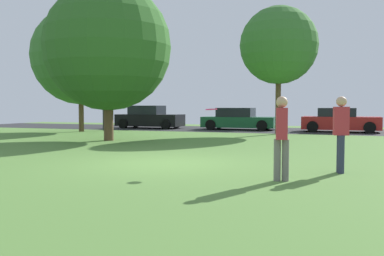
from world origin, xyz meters
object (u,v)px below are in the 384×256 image
object	(u,v)px
person_catcher	(341,131)
parked_car_green	(239,120)
maple_tree_far	(108,47)
oak_tree_right	(279,45)
person_walking	(282,134)
parked_car_black	(149,118)
parked_car_red	(340,121)
street_lamp_post	(104,93)
frisbee_disc	(211,109)
oak_tree_left	(80,56)

from	to	relation	value
person_catcher	parked_car_green	bearing A→B (deg)	-79.93
maple_tree_far	oak_tree_right	distance (m)	9.18
person_walking	parked_car_black	xyz separation A→B (m)	(-11.23, 17.16, -0.25)
person_walking	parked_car_red	world-z (taller)	person_walking
parked_car_red	street_lamp_post	world-z (taller)	street_lamp_post
person_walking	person_catcher	bearing A→B (deg)	-46.91
maple_tree_far	frisbee_disc	bearing A→B (deg)	-44.15
frisbee_disc	parked_car_green	bearing A→B (deg)	101.68
person_catcher	street_lamp_post	xyz separation A→B (m)	(-13.71, 12.24, 1.30)
oak_tree_left	parked_car_black	distance (m)	6.37
frisbee_disc	maple_tree_far	bearing A→B (deg)	135.85
parked_car_black	street_lamp_post	xyz separation A→B (m)	(-1.39, -3.43, 1.56)
oak_tree_left	street_lamp_post	xyz separation A→B (m)	(0.67, 1.36, -2.11)
parked_car_red	street_lamp_post	size ratio (longest dim) A/B	0.95
oak_tree_right	oak_tree_left	distance (m)	11.22
maple_tree_far	oak_tree_right	size ratio (longest dim) A/B	1.00
person_catcher	oak_tree_right	bearing A→B (deg)	-86.65
oak_tree_right	oak_tree_left	xyz separation A→B (m)	(-11.08, -1.74, -0.30)
parked_car_black	person_catcher	bearing A→B (deg)	-51.81
street_lamp_post	oak_tree_left	bearing A→B (deg)	-116.21
oak_tree_right	parked_car_red	size ratio (longest dim) A/B	1.58
maple_tree_far	frisbee_disc	world-z (taller)	maple_tree_far
parked_car_red	oak_tree_right	bearing A→B (deg)	-135.14
oak_tree_right	parked_car_red	xyz separation A→B (m)	(3.07, 3.05, -4.03)
parked_car_red	street_lamp_post	xyz separation A→B (m)	(-13.47, -3.44, 1.61)
person_walking	parked_car_red	xyz separation A→B (m)	(0.86, 17.17, -0.30)
street_lamp_post	parked_car_black	bearing A→B (deg)	68.01
oak_tree_right	frisbee_disc	xyz separation A→B (m)	(0.45, -13.20, -3.25)
person_walking	parked_car_black	distance (m)	20.51
parked_car_black	parked_car_green	bearing A→B (deg)	3.78
person_catcher	parked_car_green	xyz separation A→B (m)	(-6.29, 16.07, -0.32)
maple_tree_far	parked_car_red	xyz separation A→B (m)	(9.31, 9.75, -3.37)
frisbee_disc	parked_car_red	size ratio (longest dim) A/B	0.08
person_catcher	parked_car_red	distance (m)	15.68
parked_car_green	parked_car_black	bearing A→B (deg)	-176.22
person_walking	street_lamp_post	bearing A→B (deg)	32.06
parked_car_black	parked_car_red	size ratio (longest dim) A/B	1.03
parked_car_green	parked_car_red	world-z (taller)	parked_car_red
maple_tree_far	oak_tree_right	world-z (taller)	maple_tree_far
parked_car_black	person_walking	bearing A→B (deg)	-56.79
person_catcher	frisbee_disc	world-z (taller)	person_catcher
oak_tree_right	street_lamp_post	distance (m)	10.69
person_walking	parked_car_green	bearing A→B (deg)	5.97
person_walking	parked_car_green	distance (m)	18.31
person_walking	frisbee_disc	world-z (taller)	person_walking
oak_tree_left	frisbee_disc	size ratio (longest dim) A/B	20.87
oak_tree_right	parked_car_green	world-z (taller)	oak_tree_right
parked_car_black	parked_car_green	distance (m)	6.05
parked_car_black	frisbee_disc	bearing A→B (deg)	-59.75
person_walking	oak_tree_left	bearing A→B (deg)	36.51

